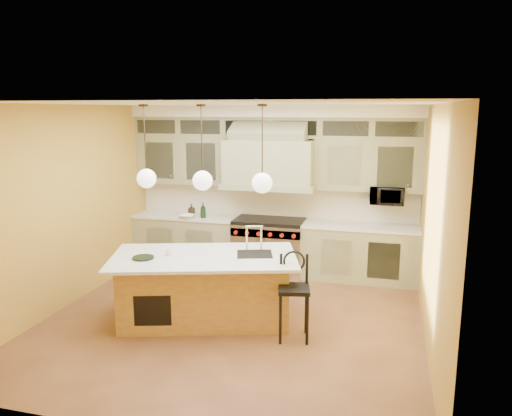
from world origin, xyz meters
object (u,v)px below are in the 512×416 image
(range, at_px, (269,246))
(microwave, at_px, (387,195))
(kitchen_island, at_px, (205,287))
(counter_stool, at_px, (294,291))

(range, height_order, microwave, microwave)
(kitchen_island, bearing_deg, microwave, 27.35)
(range, height_order, kitchen_island, kitchen_island)
(kitchen_island, distance_m, microwave, 3.40)
(counter_stool, bearing_deg, microwave, 55.34)
(kitchen_island, relative_size, counter_stool, 2.47)
(range, bearing_deg, kitchen_island, -99.60)
(kitchen_island, xyz_separation_m, counter_stool, (1.26, -0.23, 0.15))
(counter_stool, bearing_deg, range, 98.38)
(range, xyz_separation_m, counter_stool, (0.89, -2.42, 0.14))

